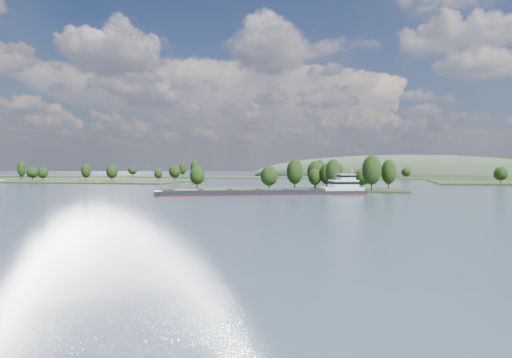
# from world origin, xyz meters

# --- Properties ---
(ground) EXTENTS (1800.00, 1800.00, 0.00)m
(ground) POSITION_xyz_m (0.00, 120.00, 0.00)
(ground) COLOR #34445B
(ground) RESTS_ON ground
(tree_island) EXTENTS (100.00, 31.11, 15.47)m
(tree_island) POSITION_xyz_m (7.79, 178.58, 4.10)
(tree_island) COLOR #232E14
(tree_island) RESTS_ON ground
(back_shoreline) EXTENTS (900.00, 60.00, 16.39)m
(back_shoreline) POSITION_xyz_m (9.36, 399.78, 0.82)
(back_shoreline) COLOR #232E14
(back_shoreline) RESTS_ON ground
(hill_west) EXTENTS (320.00, 160.00, 44.00)m
(hill_west) POSITION_xyz_m (60.00, 500.00, 0.00)
(hill_west) COLOR #344630
(hill_west) RESTS_ON ground
(cargo_barge) EXTENTS (73.11, 38.27, 10.25)m
(cargo_barge) POSITION_xyz_m (2.55, 142.22, 1.29)
(cargo_barge) COLOR black
(cargo_barge) RESTS_ON ground
(motorboat) EXTENTS (6.53, 2.76, 2.47)m
(motorboat) POSITION_xyz_m (-189.24, 226.00, 1.24)
(motorboat) COLOR white
(motorboat) RESTS_ON ground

